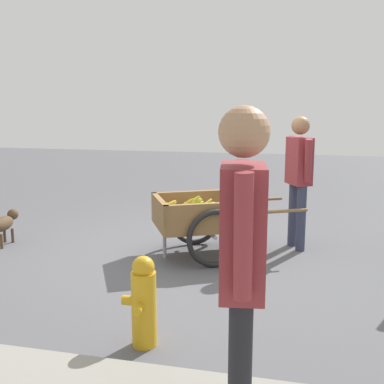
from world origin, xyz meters
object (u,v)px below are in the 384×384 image
at_px(dog, 4,223).
at_px(bystander_person, 242,255).
at_px(fire_hydrant, 143,301).
at_px(fruit_cart, 205,218).
at_px(vendor_person, 299,171).

bearing_deg(dog, bystander_person, 138.66).
bearing_deg(fire_hydrant, dog, -38.44).
height_order(fruit_cart, vendor_person, vendor_person).
relative_size(vendor_person, dog, 2.35).
bearing_deg(fruit_cart, vendor_person, -152.79).
bearing_deg(vendor_person, dog, 10.90).
bearing_deg(bystander_person, fruit_cart, -75.18).
xyz_separation_m(vendor_person, fire_hydrant, (1.02, 2.68, -0.61)).
xyz_separation_m(dog, bystander_person, (-3.33, 2.93, 0.76)).
relative_size(fire_hydrant, bystander_person, 0.39).
height_order(dog, fire_hydrant, fire_hydrant).
bearing_deg(fruit_cart, dog, 3.53).
bearing_deg(fruit_cart, fire_hydrant, 90.13).
bearing_deg(bystander_person, fire_hydrant, -48.91).
bearing_deg(fire_hydrant, bystander_person, 131.09).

